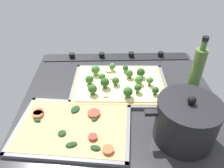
{
  "coord_description": "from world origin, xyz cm",
  "views": [
    {
      "loc": [
        4.99,
        64.27,
        54.06
      ],
      "look_at": [
        3.14,
        -2.04,
        5.57
      ],
      "focal_mm": 34.91,
      "sensor_mm": 36.0,
      "label": 1
    }
  ],
  "objects_px": {
    "baking_tray_front": "(120,85)",
    "cooking_pot": "(186,121)",
    "oil_bottle": "(197,70)",
    "baking_tray_back": "(73,128)",
    "veggie_pizza_back": "(73,126)",
    "broccoli_pizza": "(119,82)"
  },
  "relations": [
    {
      "from": "baking_tray_front",
      "to": "oil_bottle",
      "type": "relative_size",
      "value": 1.71
    },
    {
      "from": "baking_tray_front",
      "to": "oil_bottle",
      "type": "height_order",
      "value": "oil_bottle"
    },
    {
      "from": "cooking_pot",
      "to": "oil_bottle",
      "type": "bearing_deg",
      "value": -114.71
    },
    {
      "from": "cooking_pot",
      "to": "oil_bottle",
      "type": "xyz_separation_m",
      "value": [
        -0.11,
        -0.24,
        0.03
      ]
    },
    {
      "from": "baking_tray_back",
      "to": "veggie_pizza_back",
      "type": "height_order",
      "value": "veggie_pizza_back"
    },
    {
      "from": "baking_tray_front",
      "to": "cooking_pot",
      "type": "height_order",
      "value": "cooking_pot"
    },
    {
      "from": "baking_tray_back",
      "to": "oil_bottle",
      "type": "height_order",
      "value": "oil_bottle"
    },
    {
      "from": "baking_tray_front",
      "to": "baking_tray_back",
      "type": "relative_size",
      "value": 1.0
    },
    {
      "from": "baking_tray_back",
      "to": "oil_bottle",
      "type": "bearing_deg",
      "value": -156.84
    },
    {
      "from": "baking_tray_back",
      "to": "veggie_pizza_back",
      "type": "distance_m",
      "value": 0.01
    },
    {
      "from": "broccoli_pizza",
      "to": "baking_tray_front",
      "type": "bearing_deg",
      "value": -146.99
    },
    {
      "from": "baking_tray_back",
      "to": "oil_bottle",
      "type": "xyz_separation_m",
      "value": [
        -0.45,
        -0.19,
        0.09
      ]
    },
    {
      "from": "broccoli_pizza",
      "to": "cooking_pot",
      "type": "xyz_separation_m",
      "value": [
        -0.18,
        0.27,
        0.05
      ]
    },
    {
      "from": "baking_tray_front",
      "to": "cooking_pot",
      "type": "xyz_separation_m",
      "value": [
        -0.18,
        0.27,
        0.07
      ]
    },
    {
      "from": "baking_tray_front",
      "to": "broccoli_pizza",
      "type": "bearing_deg",
      "value": 33.01
    },
    {
      "from": "oil_bottle",
      "to": "veggie_pizza_back",
      "type": "bearing_deg",
      "value": 23.06
    },
    {
      "from": "baking_tray_back",
      "to": "veggie_pizza_back",
      "type": "relative_size",
      "value": 1.07
    },
    {
      "from": "broccoli_pizza",
      "to": "baking_tray_back",
      "type": "bearing_deg",
      "value": 54.66
    },
    {
      "from": "veggie_pizza_back",
      "to": "oil_bottle",
      "type": "bearing_deg",
      "value": -156.94
    },
    {
      "from": "broccoli_pizza",
      "to": "cooking_pot",
      "type": "distance_m",
      "value": 0.33
    },
    {
      "from": "baking_tray_front",
      "to": "cooking_pot",
      "type": "relative_size",
      "value": 1.56
    },
    {
      "from": "veggie_pizza_back",
      "to": "cooking_pot",
      "type": "relative_size",
      "value": 1.45
    }
  ]
}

